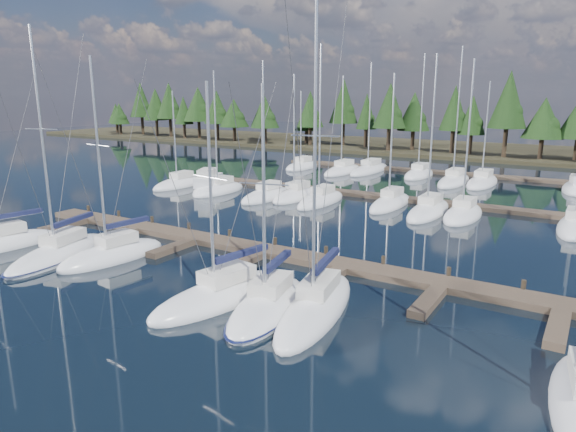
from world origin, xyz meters
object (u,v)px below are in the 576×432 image
Objects in this scene: front_sailboat_0 at (0,244)px; motor_yacht_left at (209,187)px; front_sailboat_5 at (316,307)px; front_sailboat_1 at (60,253)px; front_sailboat_2 at (113,255)px; main_dock at (262,253)px; front_sailboat_3 at (222,295)px; front_sailboat_4 at (268,306)px.

motor_yacht_left is (-1.63, 24.62, 0.17)m from front_sailboat_0.
motor_yacht_left is (-25.90, 22.51, 0.16)m from front_sailboat_5.
front_sailboat_1 is 24.72m from motor_yacht_left.
front_sailboat_5 reaches higher than front_sailboat_1.
front_sailboat_1 is 1.13× the size of front_sailboat_2.
front_sailboat_5 is at bearing -39.39° from main_dock.
front_sailboat_3 is at bearing 2.61° from front_sailboat_0.
front_sailboat_0 is at bearing -170.13° from front_sailboat_1.
front_sailboat_1 is 13.75m from front_sailboat_3.
motor_yacht_left is at bearing 106.77° from front_sailboat_1.
front_sailboat_0 is 1.13× the size of front_sailboat_4.
front_sailboat_1 is 3.61m from front_sailboat_2.
front_sailboat_0 is 5.58m from front_sailboat_1.
main_dock is 3.68× the size of front_sailboat_4.
front_sailboat_4 reaches higher than main_dock.
front_sailboat_1 is (5.50, 0.96, -0.00)m from front_sailboat_0.
motor_yacht_left is at bearing 115.16° from front_sailboat_2.
front_sailboat_3 is (13.75, -0.08, -0.02)m from front_sailboat_1.
front_sailboat_0 reaches higher than motor_yacht_left.
main_dock is 18.69m from front_sailboat_0.
front_sailboat_2 is 1.15× the size of front_sailboat_4.
front_sailboat_1 is 0.97× the size of front_sailboat_5.
front_sailboat_0 reaches higher than main_dock.
front_sailboat_5 reaches higher than motor_yacht_left.
front_sailboat_0 is 1.52× the size of motor_yacht_left.
front_sailboat_5 reaches higher than front_sailboat_3.
front_sailboat_0 is 19.26m from front_sailboat_3.
front_sailboat_4 is at bearing 2.58° from front_sailboat_0.
front_sailboat_5 is at bearing -40.99° from motor_yacht_left.
front_sailboat_2 is 24.34m from motor_yacht_left.
front_sailboat_1 reaches higher than front_sailboat_0.
front_sailboat_0 is at bearing -163.42° from front_sailboat_2.
front_sailboat_2 reaches higher than motor_yacht_left.
front_sailboat_2 is at bearing -64.84° from motor_yacht_left.
front_sailboat_2 is at bearing -144.76° from main_dock.
main_dock is 9.72m from front_sailboat_5.
motor_yacht_left is (-20.88, 23.74, 0.19)m from front_sailboat_3.
front_sailboat_2 is 10.67m from front_sailboat_3.
motor_yacht_left is at bearing 139.01° from front_sailboat_5.
front_sailboat_0 is at bearing -177.39° from front_sailboat_3.
front_sailboat_1 is 1.28× the size of front_sailboat_3.
front_sailboat_4 is (16.65, 0.04, -0.02)m from front_sailboat_1.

